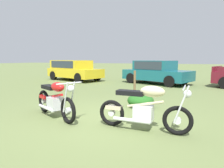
# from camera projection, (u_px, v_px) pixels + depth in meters

# --- Properties ---
(ground_plane) EXTENTS (120.00, 120.00, 0.00)m
(ground_plane) POSITION_uv_depth(u_px,v_px,m) (100.00, 119.00, 5.13)
(ground_plane) COLOR olive
(motorcycle_red) EXTENTS (1.87, 1.14, 1.02)m
(motorcycle_red) POSITION_uv_depth(u_px,v_px,m) (55.00, 99.00, 5.19)
(motorcycle_red) COLOR black
(motorcycle_red) RESTS_ON ground
(motorcycle_cream) EXTENTS (2.05, 0.64, 1.02)m
(motorcycle_cream) POSITION_uv_depth(u_px,v_px,m) (144.00, 108.00, 4.23)
(motorcycle_cream) COLOR black
(motorcycle_cream) RESTS_ON ground
(car_yellow) EXTENTS (4.60, 3.05, 1.43)m
(car_yellow) POSITION_uv_depth(u_px,v_px,m) (73.00, 69.00, 14.34)
(car_yellow) COLOR gold
(car_yellow) RESTS_ON ground
(car_teal) EXTENTS (4.46, 3.21, 1.43)m
(car_teal) POSITION_uv_depth(u_px,v_px,m) (156.00, 71.00, 12.29)
(car_teal) COLOR #19606B
(car_teal) RESTS_ON ground
(fence_post_wooden) EXTENTS (0.10, 0.10, 1.03)m
(fence_post_wooden) POSITION_uv_depth(u_px,v_px,m) (135.00, 83.00, 8.59)
(fence_post_wooden) COLOR brown
(fence_post_wooden) RESTS_ON ground
(shrub_low) EXTENTS (0.84, 0.82, 0.44)m
(shrub_low) POSITION_uv_depth(u_px,v_px,m) (141.00, 101.00, 6.31)
(shrub_low) COLOR #235D1E
(shrub_low) RESTS_ON ground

